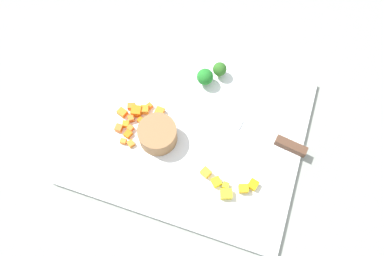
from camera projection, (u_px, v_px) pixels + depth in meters
name	position (u px, v px, depth m)	size (l,w,h in m)	color
ground_plane	(192.00, 132.00, 0.76)	(4.00, 4.00, 0.00)	gray
cutting_board	(192.00, 131.00, 0.75)	(0.43, 0.37, 0.01)	white
prep_bowl	(158.00, 134.00, 0.72)	(0.07, 0.07, 0.04)	olive
chef_knife	(261.00, 133.00, 0.74)	(0.28, 0.06, 0.02)	silver
carrot_dice_0	(130.00, 128.00, 0.74)	(0.01, 0.01, 0.01)	orange
carrot_dice_1	(136.00, 113.00, 0.75)	(0.02, 0.02, 0.02)	orange
carrot_dice_2	(122.00, 113.00, 0.76)	(0.02, 0.01, 0.01)	orange
carrot_dice_3	(160.00, 112.00, 0.76)	(0.02, 0.02, 0.01)	orange
carrot_dice_4	(132.00, 107.00, 0.76)	(0.01, 0.02, 0.01)	orange
carrot_dice_5	(123.00, 141.00, 0.73)	(0.01, 0.01, 0.01)	orange
carrot_dice_6	(140.00, 120.00, 0.75)	(0.01, 0.01, 0.01)	orange
carrot_dice_7	(126.00, 124.00, 0.75)	(0.01, 0.01, 0.01)	orange
carrot_dice_8	(131.00, 119.00, 0.75)	(0.01, 0.01, 0.01)	orange
carrot_dice_9	(131.00, 144.00, 0.73)	(0.01, 0.01, 0.01)	orange
carrot_dice_10	(119.00, 128.00, 0.74)	(0.01, 0.01, 0.01)	orange
carrot_dice_11	(149.00, 106.00, 0.76)	(0.01, 0.01, 0.01)	orange
carrot_dice_12	(128.00, 134.00, 0.74)	(0.01, 0.01, 0.01)	orange
carrot_dice_13	(145.00, 110.00, 0.76)	(0.02, 0.01, 0.01)	orange
pepper_dice_0	(206.00, 172.00, 0.71)	(0.01, 0.02, 0.02)	yellow
pepper_dice_1	(216.00, 182.00, 0.70)	(0.02, 0.02, 0.01)	yellow
pepper_dice_2	(226.00, 186.00, 0.70)	(0.01, 0.01, 0.01)	yellow
pepper_dice_3	(243.00, 189.00, 0.69)	(0.01, 0.02, 0.02)	yellow
pepper_dice_4	(226.00, 194.00, 0.69)	(0.02, 0.02, 0.02)	yellow
pepper_dice_5	(253.00, 185.00, 0.70)	(0.02, 0.02, 0.01)	yellow
broccoli_floret_0	(205.00, 77.00, 0.77)	(0.03, 0.03, 0.04)	#85B96A
broccoli_floret_1	(220.00, 69.00, 0.78)	(0.03, 0.03, 0.04)	#80BC54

